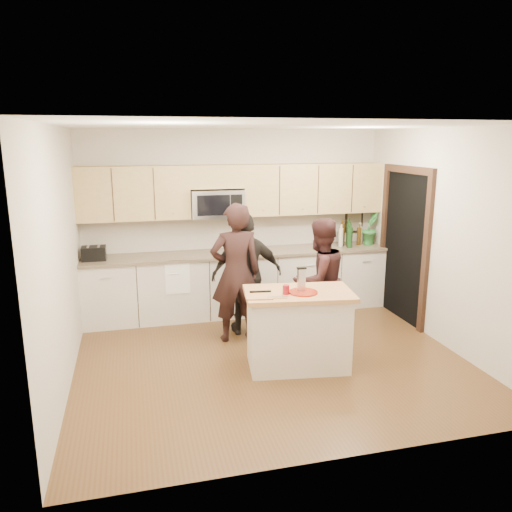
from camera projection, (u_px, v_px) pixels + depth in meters
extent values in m
plane|color=#52371C|center=(270.00, 358.00, 5.98)|extent=(4.50, 4.50, 0.00)
cube|color=#BAAF9F|center=(235.00, 221.00, 7.56)|extent=(4.50, 0.02, 2.70)
cube|color=#BAAF9F|center=(343.00, 303.00, 3.78)|extent=(4.50, 0.02, 2.70)
cube|color=#BAAF9F|center=(61.00, 260.00, 5.14)|extent=(0.02, 4.00, 2.70)
cube|color=#BAAF9F|center=(445.00, 239.00, 6.20)|extent=(0.02, 4.00, 2.70)
cube|color=white|center=(272.00, 126.00, 5.36)|extent=(4.50, 4.00, 0.02)
cube|color=beige|center=(240.00, 283.00, 7.47)|extent=(4.50, 0.62, 0.90)
cube|color=#7E6C54|center=(240.00, 253.00, 7.35)|extent=(4.50, 0.66, 0.04)
cube|color=tan|center=(134.00, 193.00, 6.94)|extent=(1.55, 0.33, 0.75)
cube|color=tan|center=(312.00, 189.00, 7.57)|extent=(2.17, 0.33, 0.75)
cube|color=tan|center=(216.00, 176.00, 7.17)|extent=(0.78, 0.33, 0.33)
cube|color=silver|center=(217.00, 203.00, 7.23)|extent=(0.76, 0.40, 0.40)
cube|color=black|center=(214.00, 205.00, 7.01)|extent=(0.47, 0.01, 0.29)
cube|color=black|center=(237.00, 205.00, 7.09)|extent=(0.17, 0.01, 0.29)
cube|color=black|center=(404.00, 247.00, 7.12)|extent=(0.02, 1.05, 2.10)
cube|color=black|center=(426.00, 257.00, 6.57)|extent=(0.06, 0.10, 2.10)
cube|color=black|center=(384.00, 240.00, 7.66)|extent=(0.06, 0.10, 2.10)
cube|color=black|center=(409.00, 170.00, 6.86)|extent=(0.06, 1.25, 0.10)
cube|color=black|center=(354.00, 221.00, 8.02)|extent=(0.30, 0.03, 0.38)
cube|color=tan|center=(354.00, 221.00, 8.01)|extent=(0.24, 0.00, 0.32)
cube|color=white|center=(177.00, 277.00, 6.89)|extent=(0.34, 0.01, 0.48)
cube|color=white|center=(175.00, 256.00, 7.12)|extent=(0.34, 0.60, 0.01)
cube|color=beige|center=(298.00, 331.00, 5.68)|extent=(1.18, 0.79, 0.85)
cube|color=#B87C4D|center=(299.00, 294.00, 5.58)|extent=(1.28, 0.86, 0.05)
cylinder|color=maroon|center=(303.00, 292.00, 5.52)|extent=(0.32, 0.32, 0.02)
cube|color=silver|center=(301.00, 280.00, 5.53)|extent=(0.08, 0.05, 0.25)
cube|color=black|center=(302.00, 268.00, 5.50)|extent=(0.10, 0.06, 0.02)
cylinder|color=maroon|center=(286.00, 290.00, 5.47)|extent=(0.07, 0.07, 0.10)
cube|color=#B87C4D|center=(259.00, 297.00, 5.36)|extent=(0.31, 0.24, 0.02)
cube|color=black|center=(260.00, 292.00, 5.48)|extent=(0.24, 0.06, 0.02)
cube|color=silver|center=(277.00, 297.00, 5.32)|extent=(0.23, 0.05, 0.01)
cube|color=black|center=(94.00, 253.00, 6.83)|extent=(0.32, 0.24, 0.19)
cube|color=silver|center=(88.00, 247.00, 6.79)|extent=(0.03, 0.17, 0.00)
cube|color=silver|center=(99.00, 246.00, 6.83)|extent=(0.03, 0.17, 0.00)
cylinder|color=black|center=(328.00, 237.00, 7.69)|extent=(0.07, 0.07, 0.30)
cylinder|color=#3C260A|center=(342.00, 233.00, 7.75)|extent=(0.08, 0.08, 0.40)
cylinder|color=#B7AF90|center=(341.00, 235.00, 7.67)|extent=(0.07, 0.07, 0.35)
cylinder|color=black|center=(348.00, 231.00, 7.83)|extent=(0.07, 0.07, 0.41)
cylinder|color=#3C260A|center=(359.00, 234.00, 7.80)|extent=(0.07, 0.07, 0.33)
cylinder|color=#B7AF90|center=(360.00, 233.00, 7.85)|extent=(0.07, 0.07, 0.34)
cylinder|color=black|center=(350.00, 236.00, 7.59)|extent=(0.08, 0.08, 0.37)
imported|color=#327E39|center=(370.00, 228.00, 7.83)|extent=(0.36, 0.36, 0.51)
imported|color=black|center=(236.00, 273.00, 6.35)|extent=(0.66, 0.44, 1.80)
imported|color=black|center=(319.00, 281.00, 6.35)|extent=(0.93, 0.82, 1.60)
imported|color=black|center=(247.00, 274.00, 6.61)|extent=(0.96, 0.41, 1.62)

